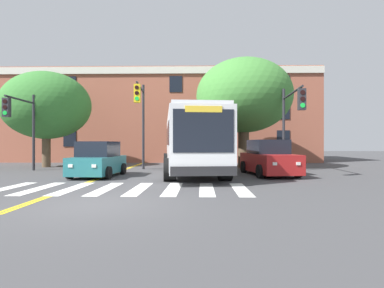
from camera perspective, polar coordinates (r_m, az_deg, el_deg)
The scene contains 13 objects.
ground_plane at distance 8.63m, azimuth -17.78°, elevation -10.96°, with size 120.00×120.00×0.00m, color #424244.
crosswalk at distance 11.33m, azimuth -13.13°, elevation -8.30°, with size 9.18×3.34×0.01m.
lane_line_yellow_inner at distance 25.37m, azimuth -9.74°, elevation -3.67°, with size 0.12×36.00×0.01m, color gold.
lane_line_yellow_outer at distance 25.34m, azimuth -9.38°, elevation -3.67°, with size 0.12×36.00×0.01m, color gold.
city_bus at distance 16.53m, azimuth -0.18°, elevation 0.64°, with size 3.87×10.85×3.33m.
car_teal_near_lane at distance 15.81m, azimuth -17.40°, elevation -2.99°, with size 2.20×3.80×1.76m.
car_red_far_lane at distance 16.29m, azimuth 14.34°, elevation -2.78°, with size 2.54×4.64×1.86m.
traffic_light_near_corner at distance 17.02m, azimuth 18.32°, elevation 5.45°, with size 0.51×4.07×4.92m.
traffic_light_far_corner at distance 19.87m, azimuth -29.63°, elevation 4.15°, with size 0.37×3.05×4.68m.
traffic_light_overhead at distance 18.51m, azimuth -9.71°, elevation 6.27°, with size 0.48×3.30×5.48m.
street_tree_curbside_large at distance 21.25m, azimuth 9.80°, elevation 8.97°, with size 9.17×9.24×7.52m.
street_tree_curbside_small at distance 23.61m, azimuth -26.01°, elevation 6.58°, with size 6.51×5.70×6.72m.
building_facade at distance 31.44m, azimuth -10.88°, elevation 4.71°, with size 34.61×9.92×8.39m.
Camera 1 is at (2.74, -8.02, 1.65)m, focal length 28.00 mm.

